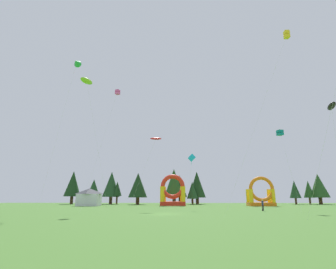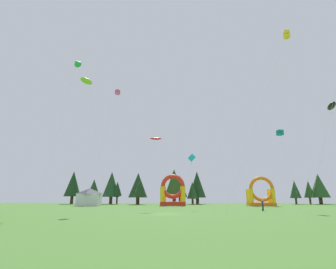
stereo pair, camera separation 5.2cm
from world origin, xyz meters
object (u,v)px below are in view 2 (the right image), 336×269
at_px(kite_lime_parafoil, 87,81).
at_px(inflatable_red_slide, 173,194).
at_px(inflatable_yellow_castle, 261,195).
at_px(kite_cyan_diamond, 191,158).
at_px(kite_green_delta, 77,63).
at_px(kite_yellow_box, 286,35).
at_px(festival_tent, 89,197).
at_px(kite_black_parafoil, 332,106).
at_px(kite_pink_box, 117,93).
at_px(kite_red_parafoil, 156,139).
at_px(kite_teal_box, 280,133).
at_px(person_left_edge, 263,204).

bearing_deg(kite_lime_parafoil, inflatable_red_slide, 65.87).
bearing_deg(inflatable_red_slide, inflatable_yellow_castle, -6.62).
relative_size(kite_cyan_diamond, inflatable_red_slide, 1.27).
xyz_separation_m(kite_green_delta, inflatable_red_slide, (18.03, 21.11, -24.49)).
distance_m(kite_yellow_box, festival_tent, 51.76).
distance_m(kite_black_parafoil, inflatable_yellow_castle, 33.64).
relative_size(kite_black_parafoil, inflatable_red_slide, 1.80).
relative_size(inflatable_red_slide, festival_tent, 1.50).
distance_m(kite_pink_box, kite_red_parafoil, 10.68).
distance_m(kite_teal_box, kite_cyan_diamond, 15.51).
relative_size(kite_lime_parafoil, kite_red_parafoil, 1.61).
bearing_deg(kite_yellow_box, person_left_edge, 95.97).
relative_size(kite_yellow_box, festival_tent, 4.57).
height_order(kite_red_parafoil, inflatable_yellow_castle, kite_red_parafoil).
height_order(kite_green_delta, kite_cyan_diamond, kite_green_delta).
xyz_separation_m(kite_red_parafoil, inflatable_yellow_castle, (23.42, 17.79, -9.81)).
bearing_deg(inflatable_yellow_castle, festival_tent, -178.43).
distance_m(kite_lime_parafoil, festival_tent, 31.52).
xyz_separation_m(kite_pink_box, inflatable_red_slide, (9.28, 23.07, -17.31)).
bearing_deg(kite_teal_box, kite_black_parafoil, -78.10).
relative_size(kite_green_delta, kite_red_parafoil, 2.22).
bearing_deg(kite_pink_box, inflatable_red_slide, 68.08).
distance_m(kite_black_parafoil, inflatable_red_slide, 41.29).
distance_m(kite_yellow_box, inflatable_yellow_castle, 39.00).
bearing_deg(kite_cyan_diamond, person_left_edge, -24.96).
bearing_deg(kite_teal_box, person_left_edge, -173.05).
bearing_deg(kite_green_delta, inflatable_yellow_castle, 25.71).
bearing_deg(kite_green_delta, kite_cyan_diamond, 5.34).
xyz_separation_m(kite_yellow_box, kite_red_parafoil, (-18.08, 15.35, -10.05)).
height_order(kite_green_delta, kite_red_parafoil, kite_green_delta).
xyz_separation_m(kite_teal_box, kite_cyan_diamond, (-14.46, 4.41, -3.44)).
distance_m(kite_cyan_diamond, inflatable_yellow_castle, 24.71).
distance_m(kite_lime_parafoil, kite_green_delta, 11.88).
bearing_deg(inflatable_yellow_castle, kite_red_parafoil, -142.78).
bearing_deg(kite_black_parafoil, kite_teal_box, 101.90).
distance_m(kite_yellow_box, kite_black_parafoil, 10.63).
bearing_deg(kite_red_parafoil, inflatable_yellow_castle, 37.22).
bearing_deg(kite_black_parafoil, person_left_edge, 121.04).
bearing_deg(inflatable_yellow_castle, person_left_edge, -106.91).
xyz_separation_m(kite_red_parafoil, person_left_edge, (16.86, -3.77, -11.29)).
bearing_deg(kite_pink_box, kite_cyan_diamond, 17.02).
height_order(kite_pink_box, inflatable_red_slide, kite_pink_box).
bearing_deg(inflatable_yellow_castle, inflatable_red_slide, 173.38).
relative_size(person_left_edge, inflatable_yellow_castle, 0.25).
distance_m(kite_yellow_box, person_left_edge, 24.31).
bearing_deg(inflatable_red_slide, kite_yellow_box, -66.48).
bearing_deg(kite_red_parafoil, festival_tent, 135.78).
bearing_deg(kite_green_delta, kite_pink_box, -12.61).
relative_size(kite_pink_box, inflatable_yellow_castle, 3.04).
height_order(kite_black_parafoil, inflatable_yellow_castle, kite_black_parafoil).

